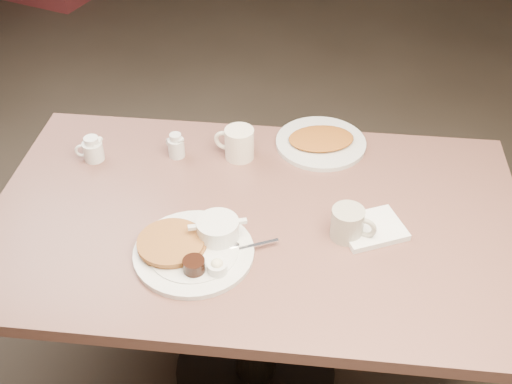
# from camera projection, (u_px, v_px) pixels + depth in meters

# --- Properties ---
(diner_table) EXTENTS (1.50, 0.90, 0.75)m
(diner_table) POSITION_uv_depth(u_px,v_px,m) (255.00, 258.00, 1.88)
(diner_table) COLOR #84564C
(diner_table) RESTS_ON ground
(main_plate) EXTENTS (0.42, 0.39, 0.07)m
(main_plate) POSITION_uv_depth(u_px,v_px,m) (195.00, 245.00, 1.65)
(main_plate) COLOR white
(main_plate) RESTS_ON diner_table
(coffee_mug_near) EXTENTS (0.13, 0.11, 0.09)m
(coffee_mug_near) POSITION_uv_depth(u_px,v_px,m) (348.00, 223.00, 1.68)
(coffee_mug_near) COLOR #AFA998
(coffee_mug_near) RESTS_ON diner_table
(napkin) EXTENTS (0.21, 0.19, 0.02)m
(napkin) POSITION_uv_depth(u_px,v_px,m) (371.00, 228.00, 1.72)
(napkin) COLOR white
(napkin) RESTS_ON diner_table
(coffee_mug_far) EXTENTS (0.14, 0.11, 0.10)m
(coffee_mug_far) POSITION_uv_depth(u_px,v_px,m) (238.00, 143.00, 1.96)
(coffee_mug_far) COLOR white
(coffee_mug_far) RESTS_ON diner_table
(creamer_left) EXTENTS (0.09, 0.07, 0.08)m
(creamer_left) POSITION_uv_depth(u_px,v_px,m) (93.00, 149.00, 1.95)
(creamer_left) COLOR white
(creamer_left) RESTS_ON diner_table
(creamer_right) EXTENTS (0.07, 0.06, 0.08)m
(creamer_right) POSITION_uv_depth(u_px,v_px,m) (176.00, 146.00, 1.97)
(creamer_right) COLOR silver
(creamer_right) RESTS_ON diner_table
(hash_plate) EXTENTS (0.35, 0.35, 0.04)m
(hash_plate) POSITION_uv_depth(u_px,v_px,m) (321.00, 141.00, 2.03)
(hash_plate) COLOR silver
(hash_plate) RESTS_ON diner_table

